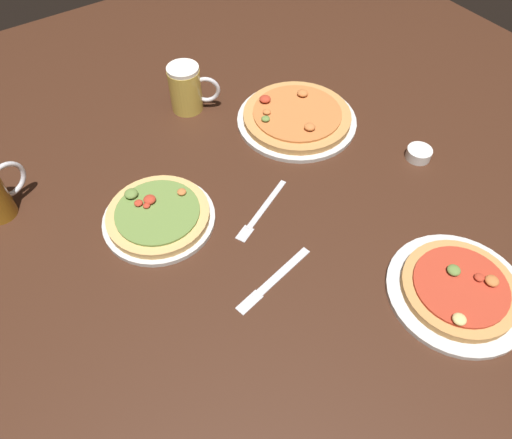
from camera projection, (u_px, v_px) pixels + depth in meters
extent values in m
cube|color=#3D2114|center=(256.00, 229.00, 1.12)|extent=(2.40, 2.40, 0.03)
cylinder|color=silver|center=(457.00, 292.00, 0.99)|extent=(0.29, 0.29, 0.01)
cylinder|color=tan|center=(459.00, 288.00, 0.98)|extent=(0.23, 0.23, 0.02)
cylinder|color=#B73823|center=(461.00, 285.00, 0.97)|extent=(0.19, 0.19, 0.01)
ellipsoid|color=#DBC67A|center=(459.00, 319.00, 0.91)|extent=(0.03, 0.03, 0.01)
ellipsoid|color=#C67038|center=(492.00, 281.00, 0.96)|extent=(0.03, 0.03, 0.01)
ellipsoid|color=#B73823|center=(479.00, 277.00, 0.97)|extent=(0.02, 0.02, 0.01)
ellipsoid|color=olive|center=(454.00, 270.00, 0.98)|extent=(0.03, 0.03, 0.01)
cylinder|color=silver|center=(297.00, 120.00, 1.33)|extent=(0.33, 0.33, 0.01)
cylinder|color=tan|center=(297.00, 116.00, 1.32)|extent=(0.30, 0.30, 0.02)
cylinder|color=#C67038|center=(297.00, 113.00, 1.31)|extent=(0.25, 0.25, 0.01)
ellipsoid|color=#C67038|center=(310.00, 127.00, 1.26)|extent=(0.03, 0.03, 0.01)
ellipsoid|color=#B73823|center=(265.00, 99.00, 1.33)|extent=(0.03, 0.03, 0.02)
ellipsoid|color=#C67038|center=(303.00, 93.00, 1.35)|extent=(0.03, 0.03, 0.02)
ellipsoid|color=olive|center=(266.00, 119.00, 1.28)|extent=(0.02, 0.02, 0.01)
ellipsoid|color=#C67038|center=(267.00, 112.00, 1.30)|extent=(0.02, 0.02, 0.01)
cylinder|color=silver|center=(159.00, 219.00, 1.11)|extent=(0.26, 0.26, 0.01)
cylinder|color=tan|center=(158.00, 215.00, 1.10)|extent=(0.24, 0.24, 0.02)
cylinder|color=olive|center=(157.00, 212.00, 1.09)|extent=(0.20, 0.20, 0.01)
ellipsoid|color=#C67038|center=(182.00, 192.00, 1.12)|extent=(0.02, 0.02, 0.01)
ellipsoid|color=#B73823|center=(150.00, 199.00, 1.10)|extent=(0.03, 0.03, 0.01)
ellipsoid|color=#B73823|center=(147.00, 206.00, 1.09)|extent=(0.02, 0.02, 0.01)
ellipsoid|color=olive|center=(131.00, 194.00, 1.11)|extent=(0.03, 0.03, 0.02)
ellipsoid|color=#B73823|center=(138.00, 203.00, 1.09)|extent=(0.02, 0.02, 0.01)
cylinder|color=gold|center=(185.00, 90.00, 1.33)|extent=(0.09, 0.09, 0.12)
cylinder|color=white|center=(183.00, 69.00, 1.28)|extent=(0.09, 0.09, 0.01)
torus|color=silver|center=(206.00, 90.00, 1.33)|extent=(0.07, 0.05, 0.08)
torus|color=silver|center=(7.00, 180.00, 1.10)|extent=(0.09, 0.04, 0.09)
cylinder|color=white|center=(419.00, 154.00, 1.24)|extent=(0.06, 0.06, 0.03)
cube|color=silver|center=(267.00, 204.00, 1.14)|extent=(0.16, 0.09, 0.01)
cube|color=silver|center=(245.00, 233.00, 1.09)|extent=(0.05, 0.04, 0.00)
cube|color=silver|center=(282.00, 272.00, 1.02)|extent=(0.17, 0.05, 0.01)
cube|color=silver|center=(249.00, 302.00, 0.98)|extent=(0.06, 0.04, 0.00)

